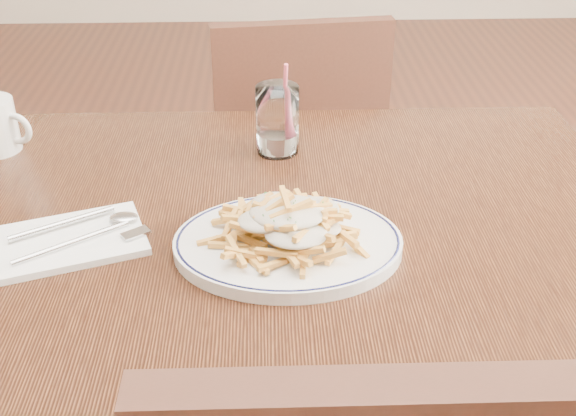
{
  "coord_description": "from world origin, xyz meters",
  "views": [
    {
      "loc": [
        0.02,
        -0.93,
        1.33
      ],
      "look_at": [
        0.05,
        -0.09,
        0.82
      ],
      "focal_mm": 45.0,
      "sensor_mm": 36.0,
      "label": 1
    }
  ],
  "objects_px": {
    "table": "(256,260)",
    "water_glass": "(277,124)",
    "fries_plate": "(288,244)",
    "chair_far": "(295,157)",
    "loaded_fries": "(288,219)"
  },
  "relations": [
    {
      "from": "chair_far",
      "to": "water_glass",
      "type": "relative_size",
      "value": 5.28
    },
    {
      "from": "chair_far",
      "to": "water_glass",
      "type": "bearing_deg",
      "value": -96.24
    },
    {
      "from": "fries_plate",
      "to": "table",
      "type": "bearing_deg",
      "value": 117.93
    },
    {
      "from": "table",
      "to": "water_glass",
      "type": "height_order",
      "value": "water_glass"
    },
    {
      "from": "loaded_fries",
      "to": "water_glass",
      "type": "relative_size",
      "value": 1.2
    },
    {
      "from": "loaded_fries",
      "to": "water_glass",
      "type": "bearing_deg",
      "value": 91.4
    },
    {
      "from": "loaded_fries",
      "to": "fries_plate",
      "type": "bearing_deg",
      "value": -45.0
    },
    {
      "from": "loaded_fries",
      "to": "water_glass",
      "type": "distance_m",
      "value": 0.31
    },
    {
      "from": "chair_far",
      "to": "loaded_fries",
      "type": "distance_m",
      "value": 0.85
    },
    {
      "from": "chair_far",
      "to": "fries_plate",
      "type": "bearing_deg",
      "value": -93.22
    },
    {
      "from": "table",
      "to": "water_glass",
      "type": "xyz_separation_m",
      "value": [
        0.04,
        0.22,
        0.13
      ]
    },
    {
      "from": "table",
      "to": "fries_plate",
      "type": "relative_size",
      "value": 3.13
    },
    {
      "from": "table",
      "to": "chair_far",
      "type": "bearing_deg",
      "value": 82.5
    },
    {
      "from": "chair_far",
      "to": "table",
      "type": "bearing_deg",
      "value": -97.5
    },
    {
      "from": "fries_plate",
      "to": "loaded_fries",
      "type": "bearing_deg",
      "value": 135.0
    }
  ]
}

